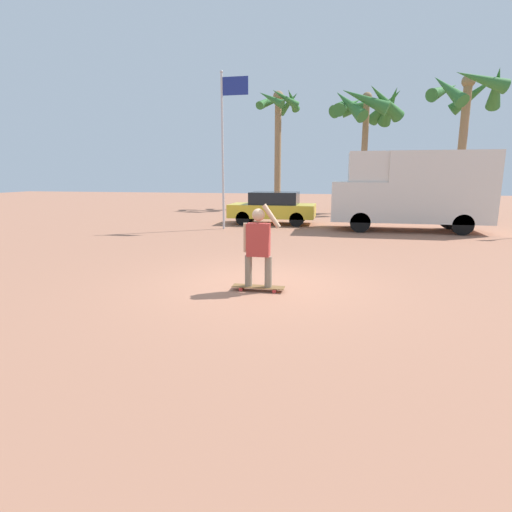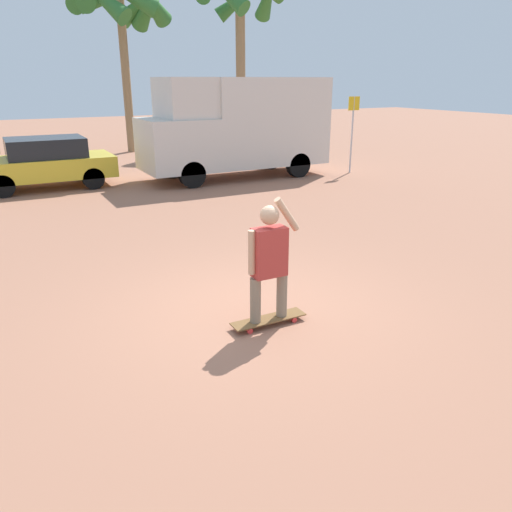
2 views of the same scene
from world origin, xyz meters
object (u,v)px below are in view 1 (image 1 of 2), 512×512
flagpole (225,138)px  parked_car_yellow (273,207)px  palm_tree_near_van (467,98)px  palm_tree_far_left (279,115)px  camper_van (412,189)px  skateboard (258,287)px  palm_tree_center_background (366,107)px  person_skateboarder (258,243)px

flagpole → parked_car_yellow: bearing=52.1°
palm_tree_near_van → flagpole: bearing=-144.4°
palm_tree_far_left → camper_van: bearing=-55.3°
flagpole → palm_tree_far_left: bearing=87.3°
skateboard → flagpole: (-3.07, 8.64, 3.60)m
palm_tree_center_background → person_skateboarder: bearing=-99.2°
skateboard → person_skateboarder: size_ratio=0.64×
person_skateboarder → palm_tree_near_van: 18.95m
camper_van → palm_tree_near_van: bearing=62.7°
palm_tree_center_background → skateboard: bearing=-99.2°
parked_car_yellow → flagpole: size_ratio=0.62×
person_skateboarder → flagpole: (-3.06, 8.64, 2.73)m
person_skateboarder → palm_tree_center_background: size_ratio=0.22×
skateboard → palm_tree_far_left: bearing=97.4°
palm_tree_far_left → flagpole: size_ratio=1.22×
skateboard → camper_van: camper_van is taller
parked_car_yellow → palm_tree_center_background: 9.48m
palm_tree_near_van → camper_van: bearing=-117.3°
parked_car_yellow → flagpole: bearing=-127.9°
palm_tree_near_van → palm_tree_center_background: (-5.05, 0.95, -0.16)m
palm_tree_far_left → flagpole: bearing=-92.7°
person_skateboarder → skateboard: bearing=-0.0°
camper_van → palm_tree_near_van: palm_tree_near_van is taller
camper_van → palm_tree_center_background: size_ratio=0.84×
palm_tree_center_background → palm_tree_near_van: bearing=-10.7°
skateboard → parked_car_yellow: parked_car_yellow is taller
parked_car_yellow → palm_tree_center_background: palm_tree_center_background is taller
skateboard → person_skateboarder: person_skateboarder is taller
camper_van → palm_tree_center_background: bearing=101.1°
person_skateboarder → parked_car_yellow: (-1.44, 10.72, -0.19)m
skateboard → palm_tree_near_van: bearing=64.5°
person_skateboarder → parked_car_yellow: person_skateboarder is taller
palm_tree_far_left → flagpole: palm_tree_far_left is taller
person_skateboarder → parked_car_yellow: size_ratio=0.42×
palm_tree_far_left → parked_car_yellow: bearing=-82.9°
person_skateboarder → camper_van: (4.33, 9.62, 0.73)m
palm_tree_center_background → palm_tree_far_left: size_ratio=0.94×
skateboard → palm_tree_far_left: size_ratio=0.13×
palm_tree_far_left → flagpole: 11.18m
skateboard → person_skateboarder: (-0.00, 0.00, 0.88)m
camper_van → palm_tree_far_left: size_ratio=0.79×
skateboard → parked_car_yellow: (-1.44, 10.72, 0.69)m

